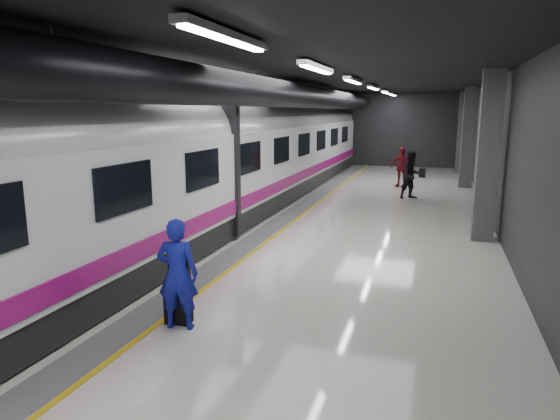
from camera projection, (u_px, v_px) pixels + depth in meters
The scene contains 9 objects.
ground at pixel (301, 245), 13.07m from camera, with size 40.00×40.00×0.00m, color white.
platform_hall at pixel (301, 107), 13.36m from camera, with size 10.02×40.02×4.51m.
train at pixel (187, 162), 13.63m from camera, with size 3.05×38.00×4.05m.
traveler_main at pixel (178, 274), 7.91m from camera, with size 0.66×0.43×1.81m, color #1A2BC6.
suitcase_main at pixel (178, 303), 8.20m from camera, with size 0.41×0.26×0.67m, color black.
shoulder_bag at pixel (179, 271), 8.12m from camera, with size 0.33×0.17×0.44m, color black.
traveler_far_a at pixel (412, 175), 19.78m from camera, with size 0.92×0.72×1.89m, color black.
traveler_far_b at pixel (401, 167), 22.89m from camera, with size 1.07×0.44×1.82m, color maroon.
suitcase_far at pixel (422, 173), 26.22m from camera, with size 0.31×0.20×0.46m, color black.
Camera 1 is at (3.28, -12.22, 3.45)m, focal length 32.00 mm.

